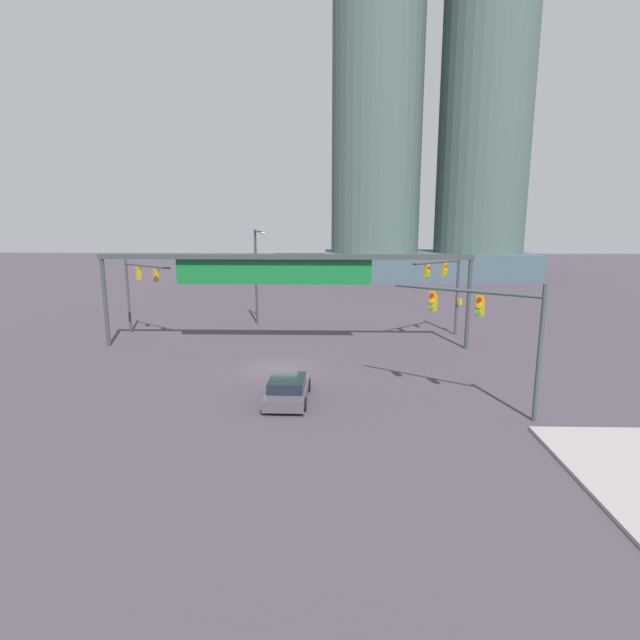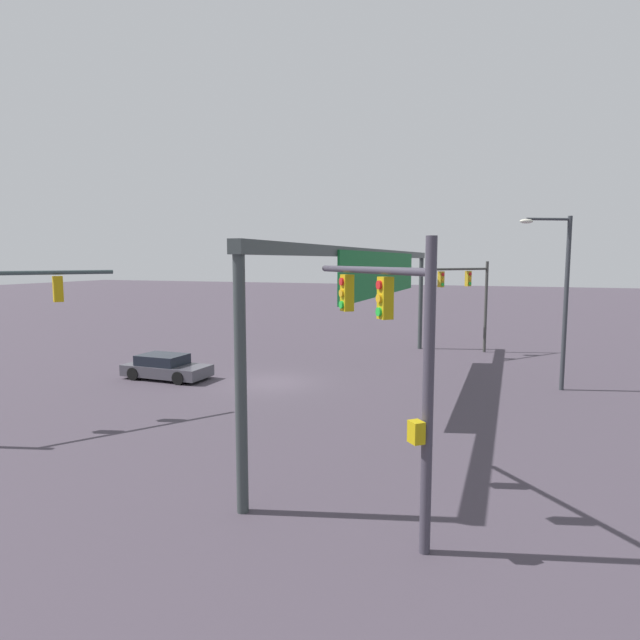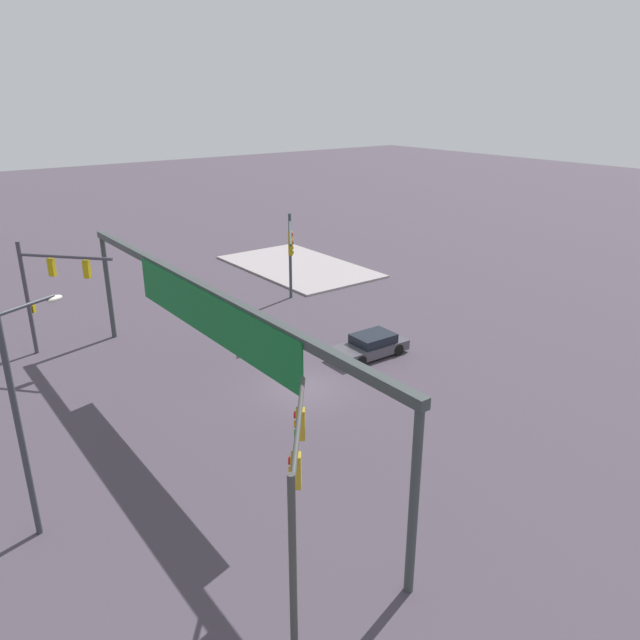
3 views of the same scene
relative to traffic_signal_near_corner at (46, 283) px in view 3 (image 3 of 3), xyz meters
The scene contains 8 objects.
ground_plane 15.04m from the traffic_signal_near_corner, 144.02° to the right, with size 209.16×209.16×0.00m, color #453C47.
sidewalk_corner 22.45m from the traffic_signal_near_corner, 72.65° to the right, with size 13.54×8.06×0.15m, color #9B9193.
traffic_signal_near_corner is the anchor object (origin of this frame).
traffic_signal_opposite_side 14.98m from the traffic_signal_near_corner, 94.99° to the right, with size 5.84×4.00×6.02m.
traffic_signal_cross_street 22.88m from the traffic_signal_near_corner, behind, with size 4.64×3.70×5.84m.
streetlamp_curved_arm 15.39m from the traffic_signal_near_corner, 163.54° to the left, with size 1.27×2.25×7.86m.
overhead_sign_gantry 12.48m from the traffic_signal_near_corner, 164.34° to the right, with size 25.13×0.43×6.39m.
sedan_car_approaching 17.81m from the traffic_signal_near_corner, 127.40° to the right, with size 2.07×4.35×1.21m.
Camera 3 is at (-21.91, 15.54, 13.76)m, focal length 34.09 mm.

